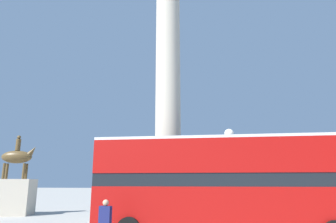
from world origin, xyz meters
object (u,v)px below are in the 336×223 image
equestrian_statue (13,191)px  street_lamp (231,165)px  bus_a (224,182)px  monument_column (168,104)px  pedestrian_near_lamp (105,221)px

equestrian_statue → street_lamp: equestrian_statue is taller
equestrian_statue → street_lamp: size_ratio=1.16×
bus_a → equestrian_statue: equestrian_statue is taller
equestrian_statue → street_lamp: (15.68, -5.41, 1.48)m
monument_column → equestrian_statue: bearing=167.1°
monument_column → pedestrian_near_lamp: bearing=-99.8°
bus_a → pedestrian_near_lamp: (-4.44, -2.74, -1.39)m
street_lamp → equestrian_statue: bearing=160.9°
equestrian_statue → monument_column: bearing=-26.6°
equestrian_statue → pedestrian_near_lamp: size_ratio=3.37×
bus_a → pedestrian_near_lamp: size_ratio=6.43×
monument_column → equestrian_statue: 13.55m
bus_a → street_lamp: 2.15m
street_lamp → monument_column: bearing=143.7°
equestrian_statue → bus_a: bearing=-39.5°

